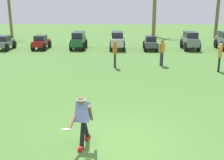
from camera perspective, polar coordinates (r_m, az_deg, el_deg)
name	(u,v)px	position (r m, az deg, el deg)	size (l,w,h in m)	color
ground_plane	(122,142)	(7.86, 2.03, -12.55)	(80.00, 80.00, 0.00)	#477231
frisbee_thrower	(83,118)	(7.38, -5.98, -7.70)	(0.59, 1.06, 1.42)	black
frisbee_in_flight	(66,129)	(6.85, -9.31, -9.87)	(0.25, 0.24, 0.10)	white
teammate_near_sideline	(220,55)	(16.19, 21.09, 4.82)	(0.31, 0.49, 1.56)	black
teammate_midfield	(162,50)	(16.79, 10.11, 6.00)	(0.37, 0.43, 1.56)	#33333D
teammate_deep	(115,52)	(16.05, 0.60, 5.79)	(0.26, 0.50, 1.56)	#33333D
parked_car_slot_a	(4,43)	(23.77, -21.02, 7.12)	(1.13, 2.22, 1.10)	slate
parked_car_slot_b	(41,42)	(23.20, -14.21, 7.49)	(1.16, 2.23, 1.10)	maroon
parked_car_slot_c	(79,40)	(22.76, -6.80, 8.11)	(1.18, 2.42, 1.34)	#235133
parked_car_slot_d	(117,40)	(22.23, 1.10, 8.09)	(1.19, 2.36, 1.40)	#B7BABF
parked_car_slot_e	(150,43)	(22.29, 7.81, 7.50)	(1.18, 2.24, 1.10)	#474C51
parked_car_slot_f	(190,40)	(23.08, 15.61, 7.80)	(1.23, 2.38, 1.40)	slate
palm_tree_left_of_centre	(155,3)	(31.17, 8.65, 15.21)	(3.19, 3.15, 6.08)	brown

